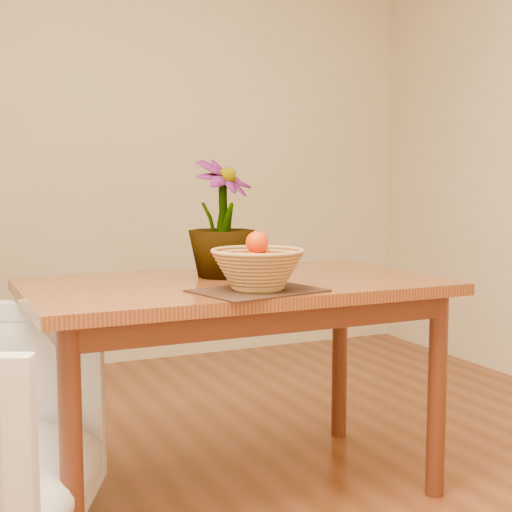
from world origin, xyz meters
name	(u,v)px	position (x,y,z in m)	size (l,w,h in m)	color
wall_back	(103,136)	(0.00, 2.25, 1.35)	(4.00, 0.02, 2.70)	beige
table	(235,306)	(0.00, 0.30, 0.66)	(1.40, 0.80, 0.75)	brown
placemat	(258,291)	(-0.03, 0.05, 0.75)	(0.37, 0.28, 0.01)	#371F14
wicker_basket	(258,271)	(-0.03, 0.05, 0.81)	(0.29, 0.29, 0.12)	tan
orange_pile	(258,259)	(-0.03, 0.05, 0.85)	(0.16, 0.15, 0.13)	#D43F03
potted_plant	(222,218)	(-0.01, 0.40, 0.96)	(0.23, 0.23, 0.42)	#1D4814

